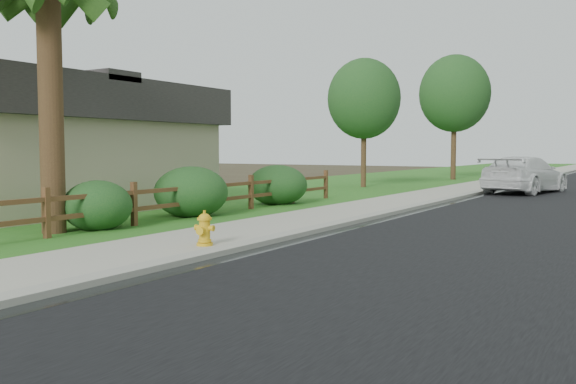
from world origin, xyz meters
The scene contains 16 objects.
ground centered at (0.00, 0.00, 0.00)m, with size 120.00×120.00×0.00m, color #382E1E.
curb centered at (0.40, 35.00, 0.06)m, with size 0.40×90.00×0.12m, color #99988B.
wet_gutter centered at (0.75, 35.00, 0.02)m, with size 0.50×90.00×0.00m, color black.
sidewalk centered at (-0.90, 35.00, 0.05)m, with size 2.20×90.00×0.10m, color #A29D8D.
grass_strip centered at (-2.80, 35.00, 0.03)m, with size 1.60×90.00×0.06m, color #1B5E1B.
lawn_near centered at (-8.00, 35.00, 0.02)m, with size 9.00×90.00×0.04m, color #1B5E1B.
ranch_fence centered at (-3.60, 6.40, 0.62)m, with size 0.12×16.92×1.10m.
house centered at (-11.00, 7.00, 2.08)m, with size 10.60×9.60×4.05m.
fire_hydrant centered at (-0.10, 3.56, 0.40)m, with size 0.43×0.35×0.65m.
white_suv centered at (2.00, 22.25, 0.79)m, with size 2.17×5.33×1.55m, color silver.
boulder centered at (-3.90, 7.93, 0.36)m, with size 1.09×0.82×0.73m, color brown.
shrub_a centered at (-3.90, 4.37, 0.58)m, with size 1.56×1.56×1.17m, color #17401B.
shrub_b centered at (-3.90, 7.60, 0.70)m, with size 2.01×2.01×1.41m, color #17401B.
shrub_d centered at (-3.90, 11.95, 0.68)m, with size 1.99×1.99×1.35m, color #17401B.
tree_near_left centered at (-5.42, 22.06, 4.30)m, with size 3.53×3.53×6.26m.
tree_mid_left centered at (-3.90, 31.75, 5.23)m, with size 4.23×4.23×7.57m.
Camera 1 is at (7.06, -5.09, 1.87)m, focal length 38.00 mm.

